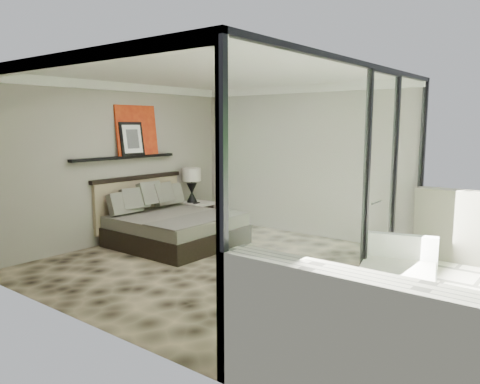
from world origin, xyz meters
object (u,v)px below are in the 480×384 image
Objects in this scene: bed at (172,226)px; nightstand at (196,214)px; lounger at (394,291)px; table_lamp at (192,180)px.

bed is 3.53× the size of nightstand.
nightstand is at bearing 144.88° from lounger.
bed is 1.37m from nightstand.
lounger is at bearing -6.85° from bed.
nightstand is (-0.59, 1.23, -0.04)m from bed.
lounger is at bearing -24.40° from nightstand.
bed is at bearing -61.47° from table_lamp.
lounger is at bearing -19.42° from table_lamp.
bed reaches higher than lounger.
bed is 1.01× the size of lounger.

